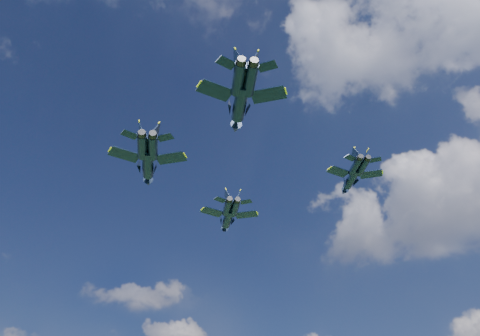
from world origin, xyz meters
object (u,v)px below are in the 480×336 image
at_px(jet_right, 351,179).
at_px(jet_slot, 240,104).
at_px(jet_lead, 228,219).
at_px(jet_left, 148,165).

xyz_separation_m(jet_right, jet_slot, (-4.93, -27.86, 1.77)).
bearing_deg(jet_slot, jet_lead, 87.47).
height_order(jet_lead, jet_left, jet_left).
distance_m(jet_right, jet_slot, 28.35).
relative_size(jet_lead, jet_left, 0.88).
distance_m(jet_lead, jet_right, 28.47).
height_order(jet_lead, jet_right, jet_lead).
distance_m(jet_lead, jet_left, 23.59).
bearing_deg(jet_lead, jet_left, -136.79).
bearing_deg(jet_left, jet_lead, 44.79).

